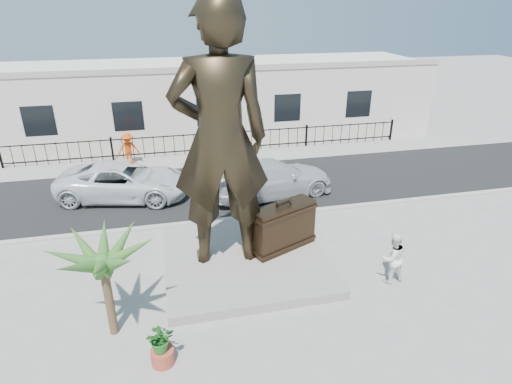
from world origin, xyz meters
TOP-DOWN VIEW (x-y plane):
  - ground at (0.00, 0.00)m, footprint 100.00×100.00m
  - street at (0.00, 8.00)m, footprint 40.00×7.00m
  - curb at (0.00, 4.50)m, footprint 40.00×0.25m
  - far_sidewalk at (0.00, 12.00)m, footprint 40.00×2.50m
  - plinth at (-0.50, 1.50)m, footprint 5.20×5.20m
  - fence at (0.00, 12.80)m, footprint 22.00×0.10m
  - building at (0.00, 17.00)m, footprint 28.00×7.00m
  - statue at (-1.17, 1.58)m, footprint 2.97×2.01m
  - suitcase at (0.84, 1.65)m, footprint 2.36×1.58m
  - tourist at (3.68, -0.49)m, footprint 0.88×0.72m
  - car_white at (-4.60, 7.67)m, footprint 6.03×3.76m
  - car_silver at (1.74, 6.52)m, footprint 5.79×3.09m
  - worker at (-4.58, 11.85)m, footprint 1.20×0.81m
  - palm_tree at (-4.49, -0.95)m, footprint 1.80×1.80m
  - planter at (-3.26, -2.29)m, footprint 0.56×0.56m
  - shrub at (-3.26, -2.29)m, footprint 0.68×0.60m

SIDE VIEW (x-z plane):
  - ground at x=0.00m, z-range 0.00..0.00m
  - palm_tree at x=-4.49m, z-range -1.60..1.60m
  - street at x=0.00m, z-range 0.00..0.01m
  - far_sidewalk at x=0.00m, z-range 0.00..0.02m
  - curb at x=0.00m, z-range 0.00..0.12m
  - plinth at x=-0.50m, z-range 0.00..0.30m
  - planter at x=-3.26m, z-range 0.00..0.40m
  - fence at x=0.00m, z-range 0.00..1.20m
  - shrub at x=-3.26m, z-range 0.40..1.13m
  - car_white at x=-4.60m, z-range 0.01..1.57m
  - car_silver at x=1.74m, z-range 0.01..1.61m
  - tourist at x=3.68m, z-range 0.00..1.68m
  - worker at x=-4.58m, z-range 0.02..1.75m
  - suitcase at x=0.84m, z-range 0.30..1.89m
  - building at x=0.00m, z-range 0.00..4.40m
  - statue at x=-1.17m, z-range 0.30..8.25m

